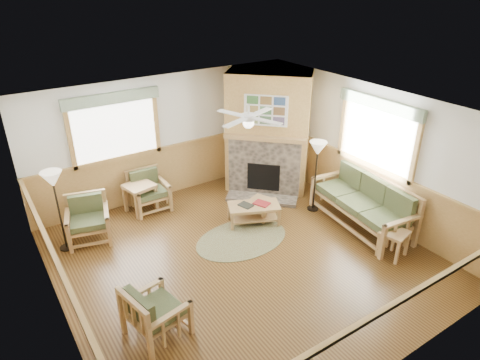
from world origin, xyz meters
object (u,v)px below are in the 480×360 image
end_table_chairs (140,198)px  floor_lamp_left (59,211)px  sofa (362,203)px  armchair_left (156,311)px  armchair_back_left (88,220)px  armchair_back_right (149,191)px  floor_lamp_right (315,177)px  footstool (261,209)px  coffee_table (254,214)px  end_table_sofa (393,244)px

end_table_chairs → floor_lamp_left: 1.81m
sofa → armchair_left: 4.55m
armchair_back_left → armchair_back_right: bearing=33.2°
armchair_back_right → floor_lamp_left: bearing=-163.2°
sofa → armchair_back_left: (-4.64, 2.46, -0.08)m
armchair_back_left → floor_lamp_right: size_ratio=0.54×
armchair_left → footstool: armchair_left is taller
armchair_back_left → coffee_table: bearing=-7.9°
floor_lamp_left → floor_lamp_right: size_ratio=1.01×
sofa → footstool: 2.01m
armchair_back_left → armchair_back_right: 1.48m
footstool → floor_lamp_left: floor_lamp_left is taller
armchair_back_left → armchair_left: 2.88m
armchair_back_left → armchair_left: (0.11, -2.88, -0.01)m
armchair_back_right → floor_lamp_left: 1.97m
sofa → footstool: sofa is taller
sofa → floor_lamp_left: floor_lamp_left is taller
armchair_back_right → coffee_table: bearing=-46.4°
armchair_back_left → end_table_sofa: bearing=-23.9°
sofa → floor_lamp_left: bearing=-108.4°
armchair_back_left → armchair_back_right: (1.41, 0.47, -0.01)m
armchair_back_left → armchair_left: size_ratio=1.02×
floor_lamp_left → armchair_left: bearing=-78.6°
armchair_left → end_table_chairs: (1.10, 3.35, -0.10)m
armchair_back_left → end_table_chairs: bearing=36.0°
armchair_back_left → sofa: bearing=-13.2°
armchair_left → end_table_chairs: armchair_left is taller
sofa → coffee_table: size_ratio=2.14×
armchair_back_right → floor_lamp_left: (-1.87, -0.51, 0.37)m
footstool → floor_lamp_left: 3.83m
armchair_left → floor_lamp_left: (-0.57, 2.84, 0.37)m
sofa → coffee_table: 2.13m
sofa → armchair_left: bearing=-77.8°
end_table_chairs → armchair_back_left: bearing=-158.8°
end_table_chairs → floor_lamp_right: bearing=-32.2°
armchair_back_left → end_table_chairs: armchair_back_left is taller
sofa → armchair_left: sofa is taller
floor_lamp_left → end_table_sofa: bearing=-35.6°
armchair_back_right → end_table_chairs: 0.22m
armchair_back_right → coffee_table: size_ratio=0.82×
armchair_back_left → end_table_chairs: size_ratio=1.35×
sofa → floor_lamp_left: size_ratio=1.38×
footstool → sofa: bearing=-42.4°
armchair_back_left → floor_lamp_left: (-0.46, -0.04, 0.36)m
armchair_back_left → floor_lamp_right: floor_lamp_right is taller
coffee_table → floor_lamp_left: size_ratio=0.65×
footstool → floor_lamp_right: bearing=-17.7°
armchair_back_left → floor_lamp_right: (4.30, -1.48, 0.35)m
sofa → end_table_sofa: 1.09m
armchair_left → floor_lamp_right: 4.43m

